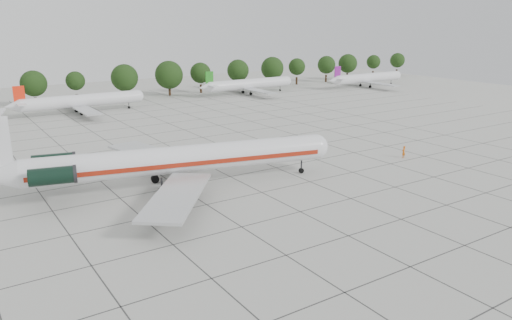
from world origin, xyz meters
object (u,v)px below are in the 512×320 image
at_px(ground_crew, 404,152).
at_px(bg_airliner_e, 367,78).
at_px(bg_airliner_c, 81,101).
at_px(main_airliner, 162,161).
at_px(bg_airliner_d, 249,84).

distance_m(ground_crew, bg_airliner_e, 88.01).
bearing_deg(bg_airliner_c, main_airliner, -95.35).
relative_size(ground_crew, bg_airliner_e, 0.07).
bearing_deg(bg_airliner_d, ground_crew, -103.35).
bearing_deg(bg_airliner_d, bg_airliner_e, -10.72).
bearing_deg(bg_airliner_e, bg_airliner_d, 169.28).
xyz_separation_m(bg_airliner_d, bg_airliner_e, (41.12, -7.79, 0.00)).
relative_size(ground_crew, bg_airliner_c, 0.07).
xyz_separation_m(main_airliner, bg_airliner_c, (5.77, 61.65, -0.92)).
xyz_separation_m(bg_airliner_c, bg_airliner_e, (91.19, -2.96, 0.00)).
height_order(ground_crew, bg_airliner_c, bg_airliner_c).
distance_m(ground_crew, bg_airliner_d, 75.53).
height_order(bg_airliner_d, bg_airliner_e, same).
height_order(main_airliner, bg_airliner_c, main_airliner).
bearing_deg(ground_crew, bg_airliner_d, -117.14).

